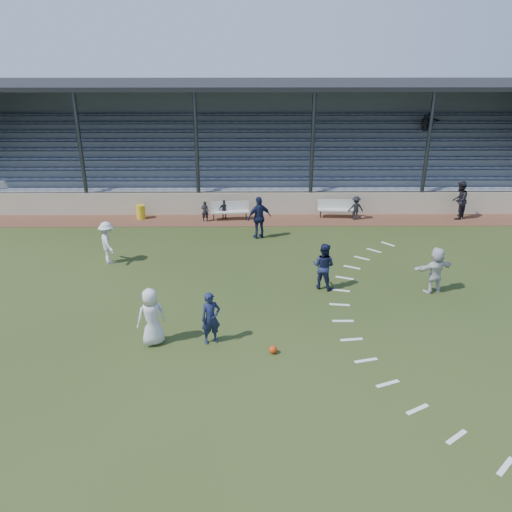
{
  "coord_description": "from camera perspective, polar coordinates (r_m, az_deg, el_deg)",
  "views": [
    {
      "loc": [
        -0.14,
        -14.33,
        8.29
      ],
      "look_at": [
        0.0,
        2.5,
        1.3
      ],
      "focal_mm": 35.0,
      "sensor_mm": 36.0,
      "label": 1
    }
  ],
  "objects": [
    {
      "name": "cinder_track",
      "position": [
        26.17,
        -0.15,
        4.11
      ],
      "size": [
        34.0,
        2.0,
        0.02
      ],
      "primitive_type": "cube",
      "color": "brown",
      "rests_on": "ground"
    },
    {
      "name": "grandstand",
      "position": [
        31.19,
        -0.21,
        11.29
      ],
      "size": [
        34.6,
        9.0,
        6.61
      ],
      "color": "gray",
      "rests_on": "ground"
    },
    {
      "name": "player_navy_wing",
      "position": [
        23.4,
        0.38,
        4.41
      ],
      "size": [
        1.27,
        0.91,
        2.01
      ],
      "primitive_type": "imported",
      "rotation": [
        0.0,
        0.0,
        3.55
      ],
      "color": "#161D3E",
      "rests_on": "ground"
    },
    {
      "name": "bench_right",
      "position": [
        26.82,
        9.22,
        5.55
      ],
      "size": [
        2.02,
        0.59,
        0.95
      ],
      "rotation": [
        0.0,
        0.0,
        -0.07
      ],
      "color": "beige",
      "rests_on": "cinder_track"
    },
    {
      "name": "ground",
      "position": [
        16.55,
        0.07,
        -7.49
      ],
      "size": [
        90.0,
        90.0,
        0.0
      ],
      "primitive_type": "plane",
      "color": "#2D3B18",
      "rests_on": "ground"
    },
    {
      "name": "penalty_arc",
      "position": [
        17.09,
        14.14,
        -7.19
      ],
      "size": [
        3.89,
        14.63,
        0.01
      ],
      "color": "white",
      "rests_on": "ground"
    },
    {
      "name": "sub_left_far",
      "position": [
        26.28,
        -3.64,
        5.32
      ],
      "size": [
        0.64,
        0.41,
        1.01
      ],
      "primitive_type": "imported",
      "rotation": [
        0.0,
        0.0,
        3.44
      ],
      "color": "black",
      "rests_on": "cinder_track"
    },
    {
      "name": "player_navy_lead",
      "position": [
        15.13,
        -5.19,
        -7.1
      ],
      "size": [
        0.71,
        0.59,
        1.65
      ],
      "primitive_type": "imported",
      "rotation": [
        0.0,
        0.0,
        0.39
      ],
      "color": "#161D3E",
      "rests_on": "ground"
    },
    {
      "name": "football",
      "position": [
        14.93,
        1.96,
        -10.65
      ],
      "size": [
        0.24,
        0.24,
        0.24
      ],
      "primitive_type": "sphere",
      "color": "red",
      "rests_on": "ground"
    },
    {
      "name": "player_white_wing",
      "position": [
        21.52,
        -16.58,
        1.47
      ],
      "size": [
        1.13,
        1.33,
        1.78
      ],
      "primitive_type": "imported",
      "rotation": [
        0.0,
        0.0,
        2.06
      ],
      "color": "silver",
      "rests_on": "ground"
    },
    {
      "name": "official",
      "position": [
        28.21,
        22.23,
        5.92
      ],
      "size": [
        1.19,
        1.23,
        2.0
      ],
      "primitive_type": "imported",
      "rotation": [
        0.0,
        0.0,
        4.07
      ],
      "color": "black",
      "rests_on": "cinder_track"
    },
    {
      "name": "trash_bin",
      "position": [
        26.99,
        -13.03,
        4.94
      ],
      "size": [
        0.46,
        0.46,
        0.73
      ],
      "primitive_type": "cylinder",
      "color": "gold",
      "rests_on": "cinder_track"
    },
    {
      "name": "bench_left",
      "position": [
        26.17,
        -3.0,
        5.39
      ],
      "size": [
        2.03,
        0.64,
        0.95
      ],
      "rotation": [
        0.0,
        0.0,
        0.09
      ],
      "color": "beige",
      "rests_on": "cinder_track"
    },
    {
      "name": "sub_left_near",
      "position": [
        25.98,
        -5.85,
        5.11
      ],
      "size": [
        0.4,
        0.27,
        1.07
      ],
      "primitive_type": "imported",
      "rotation": [
        0.0,
        0.0,
        3.09
      ],
      "color": "black",
      "rests_on": "cinder_track"
    },
    {
      "name": "sub_right",
      "position": [
        26.62,
        11.34,
        5.41
      ],
      "size": [
        0.84,
        0.52,
        1.25
      ],
      "primitive_type": "imported",
      "rotation": [
        0.0,
        0.0,
        3.21
      ],
      "color": "black",
      "rests_on": "cinder_track"
    },
    {
      "name": "retaining_wall",
      "position": [
        27.0,
        -0.17,
        6.0
      ],
      "size": [
        34.0,
        0.18,
        1.2
      ],
      "primitive_type": "cube",
      "color": "#BFB093",
      "rests_on": "ground"
    },
    {
      "name": "player_white_back",
      "position": [
        19.26,
        19.82,
        -1.51
      ],
      "size": [
        1.7,
        1.0,
        1.75
      ],
      "primitive_type": "imported",
      "rotation": [
        0.0,
        0.0,
        3.46
      ],
      "color": "silver",
      "rests_on": "ground"
    },
    {
      "name": "player_navy_mid",
      "position": [
        18.57,
        7.71,
        -1.16
      ],
      "size": [
        1.07,
        0.99,
        1.77
      ],
      "primitive_type": "imported",
      "rotation": [
        0.0,
        0.0,
        2.66
      ],
      "color": "#161D3E",
      "rests_on": "ground"
    },
    {
      "name": "player_white_lead",
      "position": [
        15.31,
        -11.86,
        -6.81
      ],
      "size": [
        1.05,
        0.93,
        1.81
      ],
      "primitive_type": "imported",
      "rotation": [
        0.0,
        0.0,
        3.64
      ],
      "color": "silver",
      "rests_on": "ground"
    }
  ]
}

